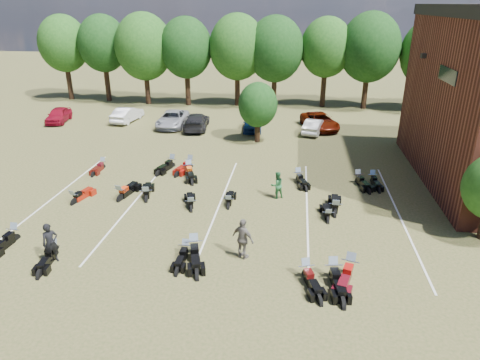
% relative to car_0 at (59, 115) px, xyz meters
% --- Properties ---
extents(ground, '(160.00, 160.00, 0.00)m').
position_rel_car_0_xyz_m(ground, '(21.72, -19.19, -0.70)').
color(ground, brown).
rests_on(ground, ground).
extents(car_0, '(2.41, 4.37, 1.41)m').
position_rel_car_0_xyz_m(car_0, '(0.00, 0.00, 0.00)').
color(car_0, maroon).
rests_on(car_0, ground).
extents(car_1, '(1.96, 4.46, 1.43)m').
position_rel_car_0_xyz_m(car_1, '(6.52, 1.11, 0.01)').
color(car_1, '#BABABF').
rests_on(car_1, ground).
extents(car_2, '(2.64, 5.28, 1.44)m').
position_rel_car_0_xyz_m(car_2, '(11.41, -0.07, 0.01)').
color(car_2, '#94959C').
rests_on(car_2, ground).
extents(car_3, '(2.50, 5.14, 1.44)m').
position_rel_car_0_xyz_m(car_3, '(13.83, -0.61, 0.02)').
color(car_3, black).
rests_on(car_3, ground).
extents(car_4, '(1.88, 4.13, 1.37)m').
position_rel_car_0_xyz_m(car_4, '(18.98, -0.47, -0.02)').
color(car_4, navy).
rests_on(car_4, ground).
extents(car_5, '(2.34, 4.16, 1.30)m').
position_rel_car_0_xyz_m(car_5, '(24.51, -0.57, -0.05)').
color(car_5, '#BCBCB6').
rests_on(car_5, ground).
extents(car_6, '(3.89, 5.61, 1.42)m').
position_rel_car_0_xyz_m(car_6, '(25.05, 0.95, 0.01)').
color(car_6, '#621505').
rests_on(car_6, ground).
extents(car_7, '(3.52, 5.31, 1.43)m').
position_rel_car_0_xyz_m(car_7, '(36.27, -0.43, 0.01)').
color(car_7, '#3D3E43').
rests_on(car_7, ground).
extents(person_black, '(0.80, 0.81, 1.88)m').
position_rel_car_0_xyz_m(person_black, '(12.36, -22.90, 0.24)').
color(person_black, black).
rests_on(person_black, ground).
extents(person_green, '(1.01, 0.95, 1.65)m').
position_rel_car_0_xyz_m(person_green, '(21.93, -14.77, 0.12)').
color(person_green, '#246234').
rests_on(person_green, ground).
extents(person_grey, '(1.23, 1.00, 1.96)m').
position_rel_car_0_xyz_m(person_grey, '(20.76, -21.47, 0.28)').
color(person_grey, '#635C54').
rests_on(person_grey, ground).
extents(motorcycle_0, '(0.82, 2.30, 1.27)m').
position_rel_car_0_xyz_m(motorcycle_0, '(9.51, -21.44, -0.70)').
color(motorcycle_0, black).
rests_on(motorcycle_0, ground).
extents(motorcycle_1, '(0.95, 2.21, 1.19)m').
position_rel_car_0_xyz_m(motorcycle_1, '(12.19, -22.53, -0.70)').
color(motorcycle_1, black).
rests_on(motorcycle_1, ground).
extents(motorcycle_2, '(0.65, 2.00, 1.12)m').
position_rel_car_0_xyz_m(motorcycle_2, '(18.12, -21.64, -0.70)').
color(motorcycle_2, black).
rests_on(motorcycle_2, ground).
extents(motorcycle_3, '(1.47, 2.63, 1.40)m').
position_rel_car_0_xyz_m(motorcycle_3, '(18.49, -21.47, -0.70)').
color(motorcycle_3, black).
rests_on(motorcycle_3, ground).
extents(motorcycle_4, '(1.14, 2.53, 1.36)m').
position_rel_car_0_xyz_m(motorcycle_4, '(24.70, -22.54, -0.70)').
color(motorcycle_4, black).
rests_on(motorcycle_4, ground).
extents(motorcycle_5, '(1.38, 2.35, 1.25)m').
position_rel_car_0_xyz_m(motorcycle_5, '(23.57, -22.67, -0.70)').
color(motorcycle_5, black).
rests_on(motorcycle_5, ground).
extents(motorcycle_6, '(1.48, 2.62, 1.39)m').
position_rel_car_0_xyz_m(motorcycle_6, '(25.42, -22.17, -0.70)').
color(motorcycle_6, '#4D0B13').
rests_on(motorcycle_6, ground).
extents(motorcycle_7, '(1.19, 2.27, 1.21)m').
position_rel_car_0_xyz_m(motorcycle_7, '(10.37, -17.11, -0.70)').
color(motorcycle_7, maroon).
rests_on(motorcycle_7, ground).
extents(motorcycle_8, '(1.25, 2.59, 1.38)m').
position_rel_car_0_xyz_m(motorcycle_8, '(12.84, -16.30, -0.70)').
color(motorcycle_8, black).
rests_on(motorcycle_8, ground).
extents(motorcycle_9, '(1.29, 2.48, 1.32)m').
position_rel_car_0_xyz_m(motorcycle_9, '(14.37, -16.17, -0.70)').
color(motorcycle_9, black).
rests_on(motorcycle_9, ground).
extents(motorcycle_10, '(1.29, 2.28, 1.21)m').
position_rel_car_0_xyz_m(motorcycle_10, '(17.27, -17.08, -0.70)').
color(motorcycle_10, black).
rests_on(motorcycle_10, ground).
extents(motorcycle_11, '(0.72, 2.06, 1.14)m').
position_rel_car_0_xyz_m(motorcycle_11, '(19.30, -16.46, -0.70)').
color(motorcycle_11, black).
rests_on(motorcycle_11, ground).
extents(motorcycle_12, '(0.78, 2.05, 1.12)m').
position_rel_car_0_xyz_m(motorcycle_12, '(24.78, -17.44, -0.70)').
color(motorcycle_12, black).
rests_on(motorcycle_12, ground).
extents(motorcycle_13, '(0.90, 2.50, 1.37)m').
position_rel_car_0_xyz_m(motorcycle_13, '(25.22, -16.62, -0.70)').
color(motorcycle_13, black).
rests_on(motorcycle_13, ground).
extents(motorcycle_14, '(0.69, 2.03, 1.12)m').
position_rel_car_0_xyz_m(motorcycle_14, '(9.58, -11.48, -0.70)').
color(motorcycle_14, '#4A0F0A').
rests_on(motorcycle_14, ground).
extents(motorcycle_15, '(1.37, 2.47, 1.31)m').
position_rel_car_0_xyz_m(motorcycle_15, '(15.61, -10.62, -0.70)').
color(motorcycle_15, maroon).
rests_on(motorcycle_15, ground).
extents(motorcycle_16, '(1.39, 2.47, 1.31)m').
position_rel_car_0_xyz_m(motorcycle_16, '(14.32, -10.61, -0.70)').
color(motorcycle_16, black).
rests_on(motorcycle_16, ground).
extents(motorcycle_17, '(1.56, 2.57, 1.37)m').
position_rel_car_0_xyz_m(motorcycle_17, '(15.84, -11.73, -0.70)').
color(motorcycle_17, black).
rests_on(motorcycle_17, ground).
extents(motorcycle_18, '(1.32, 2.33, 1.24)m').
position_rel_car_0_xyz_m(motorcycle_18, '(23.18, -11.96, -0.70)').
color(motorcycle_18, black).
rests_on(motorcycle_18, ground).
extents(motorcycle_19, '(1.30, 2.32, 1.23)m').
position_rel_car_0_xyz_m(motorcycle_19, '(27.00, -11.81, -0.70)').
color(motorcycle_19, black).
rests_on(motorcycle_19, ground).
extents(motorcycle_20, '(0.90, 2.14, 1.16)m').
position_rel_car_0_xyz_m(motorcycle_20, '(27.94, -11.62, -0.70)').
color(motorcycle_20, black).
rests_on(motorcycle_20, ground).
extents(tree_line, '(56.00, 6.00, 9.79)m').
position_rel_car_0_xyz_m(tree_line, '(20.72, 9.81, 5.61)').
color(tree_line, black).
rests_on(tree_line, ground).
extents(young_tree_midfield, '(3.20, 3.20, 4.70)m').
position_rel_car_0_xyz_m(young_tree_midfield, '(19.72, -3.69, 2.39)').
color(young_tree_midfield, black).
rests_on(young_tree_midfield, ground).
extents(parking_lines, '(20.10, 14.00, 0.01)m').
position_rel_car_0_xyz_m(parking_lines, '(18.72, -16.19, -0.70)').
color(parking_lines, silver).
rests_on(parking_lines, ground).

